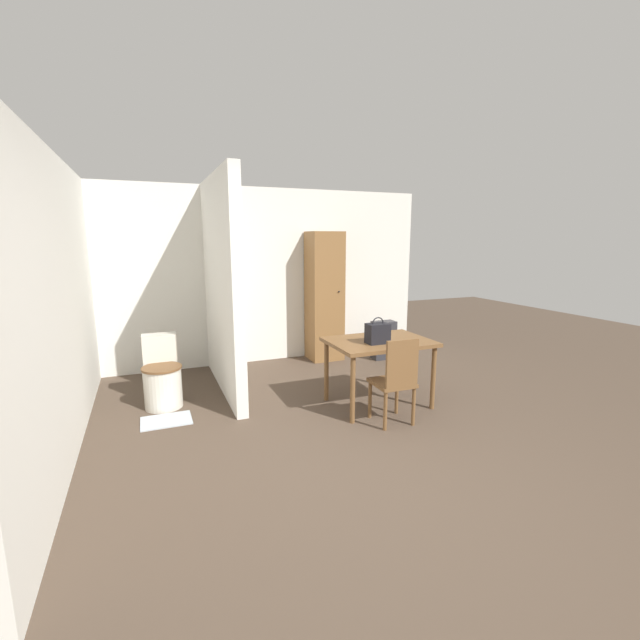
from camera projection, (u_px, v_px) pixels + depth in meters
The scene contains 11 objects.
ground_plane at pixel (379, 488), 3.12m from camera, with size 16.00×16.00×0.00m, color #4C3D30.
wall_back at pixel (255, 277), 6.19m from camera, with size 5.19×0.12×2.50m.
wall_left at pixel (62, 302), 3.71m from camera, with size 0.12×4.58×2.50m.
partition_wall at pixel (221, 286), 4.98m from camera, with size 0.12×2.00×2.50m.
dining_table at pixel (379, 348), 4.58m from camera, with size 1.07×0.77×0.72m.
wooden_chair at pixel (396, 379), 4.11m from camera, with size 0.38×0.38×0.87m.
toilet at pixel (162, 378), 4.63m from camera, with size 0.41×0.56×0.75m.
handbag at pixel (378, 333), 4.41m from camera, with size 0.23×0.15×0.28m.
wooden_cabinet at pixel (324, 297), 6.33m from camera, with size 0.48×0.47×1.89m.
bath_mat at pixel (166, 421), 4.26m from camera, with size 0.48×0.35×0.01m.
space_heater at pixel (383, 340), 6.45m from camera, with size 0.35×0.20×0.57m.
Camera 1 is at (-1.47, -2.46, 1.79)m, focal length 24.00 mm.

